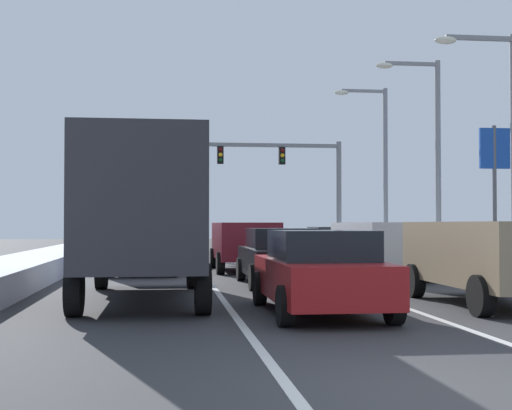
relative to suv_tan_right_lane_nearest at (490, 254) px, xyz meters
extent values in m
plane|color=#333335|center=(-3.51, 5.93, -1.02)|extent=(120.00, 120.00, 0.00)
cube|color=silver|center=(-1.81, 9.19, -1.01)|extent=(0.14, 35.85, 0.01)
cube|color=silver|center=(-5.21, 9.19, -1.01)|extent=(0.14, 35.85, 0.01)
cube|color=white|center=(3.49, 9.19, -0.70)|extent=(2.04, 35.85, 0.63)
cube|color=white|center=(-10.51, 9.19, -0.70)|extent=(2.05, 35.85, 0.63)
cube|color=#937F60|center=(0.00, 0.01, 0.03)|extent=(1.95, 4.90, 1.25)
cube|color=red|center=(-0.78, -2.39, -0.07)|extent=(0.20, 0.08, 0.28)
cylinder|color=black|center=(-0.96, 1.71, -0.65)|extent=(0.25, 0.74, 0.74)
cylinder|color=black|center=(0.95, 1.71, -0.65)|extent=(0.25, 0.74, 0.74)
cylinder|color=black|center=(-0.96, -1.69, -0.65)|extent=(0.25, 0.74, 0.74)
cube|color=#B7BABF|center=(0.00, 7.41, 0.03)|extent=(1.95, 4.90, 1.25)
cube|color=black|center=(0.00, 5.00, 0.30)|extent=(1.56, 0.06, 0.55)
cube|color=red|center=(-0.78, 5.01, -0.07)|extent=(0.20, 0.08, 0.28)
cube|color=red|center=(0.78, 5.01, -0.07)|extent=(0.20, 0.08, 0.28)
cylinder|color=black|center=(-0.95, 9.11, -0.65)|extent=(0.25, 0.74, 0.74)
cylinder|color=black|center=(0.96, 9.11, -0.65)|extent=(0.25, 0.74, 0.74)
cylinder|color=black|center=(-0.95, 5.71, -0.65)|extent=(0.25, 0.74, 0.74)
cylinder|color=black|center=(0.96, 5.71, -0.65)|extent=(0.25, 0.74, 0.74)
cube|color=slate|center=(0.05, 14.04, -0.39)|extent=(1.82, 4.50, 0.70)
cube|color=black|center=(0.05, 13.89, 0.22)|extent=(1.64, 2.20, 0.55)
cube|color=red|center=(-0.64, 11.84, -0.27)|extent=(0.24, 0.08, 0.14)
cube|color=red|center=(0.74, 11.84, -0.27)|extent=(0.24, 0.08, 0.14)
cylinder|color=black|center=(-0.84, 15.59, -0.69)|extent=(0.22, 0.66, 0.66)
cylinder|color=black|center=(0.94, 15.59, -0.69)|extent=(0.22, 0.66, 0.66)
cylinder|color=black|center=(-0.84, 12.49, -0.69)|extent=(0.22, 0.66, 0.66)
cylinder|color=black|center=(0.94, 12.49, -0.69)|extent=(0.22, 0.66, 0.66)
cube|color=maroon|center=(-3.67, -0.92, -0.39)|extent=(1.82, 4.50, 0.70)
cube|color=black|center=(-3.67, -1.07, 0.22)|extent=(1.64, 2.20, 0.55)
cube|color=red|center=(-4.36, -3.12, -0.27)|extent=(0.24, 0.08, 0.14)
cube|color=red|center=(-2.97, -3.12, -0.27)|extent=(0.24, 0.08, 0.14)
cylinder|color=black|center=(-4.56, 0.63, -0.69)|extent=(0.22, 0.66, 0.66)
cylinder|color=black|center=(-2.78, 0.63, -0.69)|extent=(0.22, 0.66, 0.66)
cylinder|color=black|center=(-4.56, -2.47, -0.69)|extent=(0.22, 0.66, 0.66)
cylinder|color=black|center=(-2.78, -2.47, -0.69)|extent=(0.22, 0.66, 0.66)
cube|color=black|center=(-3.41, 5.26, -0.39)|extent=(1.82, 4.50, 0.70)
cube|color=black|center=(-3.41, 5.11, 0.22)|extent=(1.64, 2.20, 0.55)
cube|color=red|center=(-4.10, 3.06, -0.27)|extent=(0.24, 0.08, 0.14)
cube|color=red|center=(-2.72, 3.06, -0.27)|extent=(0.24, 0.08, 0.14)
cylinder|color=black|center=(-4.30, 6.81, -0.69)|extent=(0.22, 0.66, 0.66)
cylinder|color=black|center=(-2.52, 6.81, -0.69)|extent=(0.22, 0.66, 0.66)
cylinder|color=black|center=(-4.30, 3.71, -0.69)|extent=(0.22, 0.66, 0.66)
cylinder|color=black|center=(-2.52, 3.71, -0.69)|extent=(0.22, 0.66, 0.66)
cube|color=maroon|center=(-3.73, 11.20, 0.03)|extent=(1.95, 4.90, 1.25)
cube|color=black|center=(-3.73, 8.79, 0.30)|extent=(1.56, 0.06, 0.55)
cube|color=red|center=(-4.51, 8.80, -0.07)|extent=(0.20, 0.08, 0.28)
cube|color=red|center=(-2.95, 8.80, -0.07)|extent=(0.20, 0.08, 0.28)
cylinder|color=black|center=(-4.68, 12.90, -0.65)|extent=(0.25, 0.74, 0.74)
cylinder|color=black|center=(-2.77, 12.90, -0.65)|extent=(0.25, 0.74, 0.74)
cylinder|color=black|center=(-4.68, 9.50, -0.65)|extent=(0.25, 0.74, 0.74)
cylinder|color=black|center=(-2.77, 9.50, -0.65)|extent=(0.25, 0.74, 0.74)
cube|color=silver|center=(-6.89, 4.32, 0.54)|extent=(2.35, 2.20, 2.00)
cube|color=#333338|center=(-6.89, 0.72, 1.04)|extent=(2.35, 5.00, 2.60)
cylinder|color=black|center=(-8.01, 4.62, -0.56)|extent=(0.28, 0.92, 0.92)
cylinder|color=black|center=(-5.76, 4.62, -0.56)|extent=(0.28, 0.92, 0.92)
cylinder|color=black|center=(-8.01, -0.78, -0.56)|extent=(0.28, 0.92, 0.92)
cylinder|color=black|center=(-5.76, -0.78, -0.56)|extent=(0.28, 0.92, 0.92)
cube|color=navy|center=(-7.15, 10.23, 0.03)|extent=(1.95, 4.90, 1.25)
cube|color=black|center=(-7.15, 7.82, 0.30)|extent=(1.56, 0.06, 0.55)
cube|color=red|center=(-7.93, 7.83, -0.07)|extent=(0.20, 0.08, 0.28)
cube|color=red|center=(-6.37, 7.83, -0.07)|extent=(0.20, 0.08, 0.28)
cylinder|color=black|center=(-8.10, 11.93, -0.65)|extent=(0.25, 0.74, 0.74)
cylinder|color=black|center=(-6.19, 11.93, -0.65)|extent=(0.25, 0.74, 0.74)
cylinder|color=black|center=(-8.10, 8.53, -0.65)|extent=(0.25, 0.74, 0.74)
cylinder|color=black|center=(-6.19, 8.53, -0.65)|extent=(0.25, 0.74, 0.74)
cube|color=#38383D|center=(-6.75, 17.46, 0.03)|extent=(1.95, 4.90, 1.25)
cube|color=black|center=(-6.75, 15.05, 0.30)|extent=(1.56, 0.06, 0.55)
cube|color=red|center=(-7.53, 15.06, -0.07)|extent=(0.20, 0.08, 0.28)
cube|color=red|center=(-5.97, 15.06, -0.07)|extent=(0.20, 0.08, 0.28)
cylinder|color=black|center=(-7.71, 19.16, -0.65)|extent=(0.25, 0.74, 0.74)
cylinder|color=black|center=(-5.80, 19.16, -0.65)|extent=(0.25, 0.74, 0.74)
cylinder|color=black|center=(-7.71, 15.76, -0.65)|extent=(0.25, 0.74, 0.74)
cylinder|color=black|center=(-5.80, 15.76, -0.65)|extent=(0.25, 0.74, 0.74)
cylinder|color=slate|center=(3.09, 25.49, 2.08)|extent=(0.28, 0.28, 6.20)
cube|color=slate|center=(-2.31, 25.49, 4.93)|extent=(10.80, 0.20, 0.20)
cube|color=black|center=(-0.11, 25.49, 4.36)|extent=(0.34, 0.34, 0.95)
sphere|color=#4C0A0A|center=(-0.11, 25.30, 4.64)|extent=(0.22, 0.22, 0.22)
sphere|color=#F2AD14|center=(-0.11, 25.30, 4.36)|extent=(0.22, 0.22, 0.22)
sphere|color=#0C3819|center=(-0.11, 25.30, 4.07)|extent=(0.22, 0.22, 0.22)
cube|color=black|center=(-3.51, 25.49, 4.36)|extent=(0.34, 0.34, 0.95)
sphere|color=#4C0A0A|center=(-3.51, 25.30, 4.64)|extent=(0.22, 0.22, 0.22)
sphere|color=#F2AD14|center=(-3.51, 25.30, 4.36)|extent=(0.22, 0.22, 0.22)
sphere|color=#0C3819|center=(-3.51, 25.30, 4.07)|extent=(0.22, 0.22, 0.22)
cube|color=black|center=(-6.91, 25.49, 4.36)|extent=(0.34, 0.34, 0.95)
sphere|color=#4C0A0A|center=(-6.91, 25.30, 4.64)|extent=(0.22, 0.22, 0.22)
sphere|color=#F2AD14|center=(-6.91, 25.30, 4.36)|extent=(0.22, 0.22, 0.22)
sphere|color=#0C3819|center=(-6.91, 25.30, 4.07)|extent=(0.22, 0.22, 0.22)
cube|color=gray|center=(3.24, 7.56, 6.39)|extent=(2.20, 0.14, 0.14)
ellipsoid|color=#EAE5C6|center=(2.14, 7.56, 6.29)|extent=(0.70, 0.36, 0.24)
cylinder|color=gray|center=(4.40, 14.08, 3.08)|extent=(0.22, 0.22, 8.20)
cube|color=gray|center=(3.30, 14.08, 7.03)|extent=(2.20, 0.14, 0.14)
ellipsoid|color=#EAE5C6|center=(2.20, 14.08, 6.93)|extent=(0.70, 0.36, 0.24)
cylinder|color=gray|center=(4.25, 20.60, 3.13)|extent=(0.22, 0.22, 8.29)
cube|color=gray|center=(3.15, 20.60, 7.12)|extent=(2.20, 0.14, 0.14)
ellipsoid|color=#EAE5C6|center=(2.05, 20.60, 7.02)|extent=(0.70, 0.36, 0.24)
cylinder|color=#59595B|center=(6.39, 13.27, 1.73)|extent=(0.16, 0.16, 5.50)
camera|label=1|loc=(-6.42, -13.79, 0.61)|focal=50.86mm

